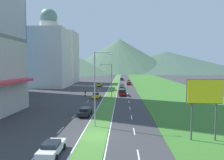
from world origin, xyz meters
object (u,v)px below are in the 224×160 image
at_px(car_6, 122,86).
at_px(car_3, 122,88).
at_px(street_lamp_mid, 110,79).
at_px(billboard_roadside, 205,95).
at_px(car_4, 122,79).
at_px(car_0, 129,83).
at_px(street_lamp_near, 96,85).
at_px(motorcycle_rider, 85,94).
at_px(car_9, 85,111).
at_px(car_7, 129,81).
at_px(pickup_truck_0, 122,92).
at_px(car_1, 52,148).
at_px(car_8, 96,95).
at_px(car_5, 99,84).
at_px(car_2, 121,91).

bearing_deg(car_6, car_3, -0.68).
height_order(street_lamp_mid, billboard_roadside, street_lamp_mid).
bearing_deg(street_lamp_mid, car_4, 87.48).
bearing_deg(car_0, street_lamp_near, -6.12).
bearing_deg(motorcycle_rider, car_9, -169.43).
bearing_deg(car_6, street_lamp_mid, -7.01).
height_order(car_6, car_7, car_6).
bearing_deg(pickup_truck_0, car_1, -10.15).
relative_size(street_lamp_near, pickup_truck_0, 2.03).
relative_size(street_lamp_near, billboard_roadside, 1.48).
height_order(car_8, motorcycle_rider, motorcycle_rider).
height_order(car_3, motorcycle_rider, motorcycle_rider).
xyz_separation_m(car_0, car_7, (0.29, 10.70, 0.00)).
distance_m(billboard_roadside, car_1, 17.98).
distance_m(car_8, motorcycle_rider, 4.99).
distance_m(car_3, car_4, 49.45).
bearing_deg(car_3, car_1, -7.46).
distance_m(billboard_roadside, car_9, 20.31).
height_order(car_4, motorcycle_rider, motorcycle_rider).
bearing_deg(car_6, car_5, -122.05).
height_order(street_lamp_mid, car_8, street_lamp_mid).
bearing_deg(car_6, car_8, -15.71).
bearing_deg(car_1, car_8, 0.06).
relative_size(billboard_roadside, car_1, 1.77).
height_order(billboard_roadside, car_4, billboard_roadside).
bearing_deg(street_lamp_near, car_2, 84.59).
distance_m(car_4, car_8, 67.87).
relative_size(car_8, car_9, 0.87).
distance_m(car_0, car_1, 73.76).
height_order(car_5, motorcycle_rider, motorcycle_rider).
height_order(car_3, car_9, car_3).
bearing_deg(billboard_roadside, motorcycle_rider, 121.42).
bearing_deg(billboard_roadside, street_lamp_near, 160.40).
distance_m(car_6, motorcycle_rider, 24.12).
height_order(billboard_roadside, car_0, billboard_roadside).
height_order(street_lamp_mid, car_4, street_lamp_mid).
xyz_separation_m(car_2, car_4, (0.07, 56.42, 0.08)).
bearing_deg(car_0, car_4, -173.52).
height_order(car_1, motorcycle_rider, motorcycle_rider).
relative_size(car_6, car_9, 0.85).
bearing_deg(car_9, car_1, 178.40).
bearing_deg(car_9, street_lamp_near, -155.82).
relative_size(car_0, motorcycle_rider, 2.16).
xyz_separation_m(car_7, pickup_truck_0, (-3.31, -43.91, 0.20)).
relative_size(car_7, pickup_truck_0, 0.85).
xyz_separation_m(car_3, car_5, (-10.00, 13.23, 0.05)).
relative_size(car_1, car_3, 0.99).
distance_m(car_6, car_8, 25.96).
bearing_deg(pickup_truck_0, car_0, 174.80).
xyz_separation_m(car_3, motorcycle_rider, (-10.63, -14.69, -0.00)).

